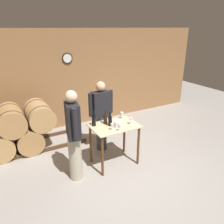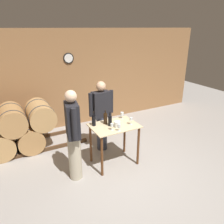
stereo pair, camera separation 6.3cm
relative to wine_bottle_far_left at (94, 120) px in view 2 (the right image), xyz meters
name	(u,v)px [view 2 (the right image)]	position (x,y,z in m)	size (l,w,h in m)	color
ground_plane	(131,179)	(0.40, -0.81, -0.99)	(14.00, 14.00, 0.00)	#9E9993
back_wall	(76,79)	(0.40, 2.15, 0.36)	(8.40, 0.08, 2.70)	#996B42
barrel_rack	(6,131)	(-1.58, 1.33, -0.46)	(3.84, 0.88, 1.11)	#4C331E
tasting_table	(114,134)	(0.37, -0.18, -0.30)	(0.95, 0.67, 0.88)	beige
wine_bottle_far_left	(94,120)	(0.00, 0.00, 0.00)	(0.08, 0.08, 0.30)	black
wine_bottle_left	(105,118)	(0.24, -0.03, 0.01)	(0.08, 0.08, 0.30)	black
wine_bottle_center	(110,121)	(0.28, -0.16, -0.01)	(0.08, 0.08, 0.28)	black
wine_glass_near_left	(112,125)	(0.22, -0.34, -0.02)	(0.06, 0.06, 0.13)	silver
wine_glass_near_center	(119,126)	(0.33, -0.44, -0.02)	(0.06, 0.06, 0.14)	silver
wine_glass_near_right	(131,119)	(0.68, -0.30, 0.00)	(0.06, 0.06, 0.15)	silver
wine_glass_far_side	(122,114)	(0.68, 0.06, -0.01)	(0.07, 0.07, 0.14)	silver
ice_bucket	(117,124)	(0.38, -0.27, -0.06)	(0.13, 0.13, 0.11)	white
person_host	(73,134)	(-0.52, -0.27, -0.07)	(0.29, 0.58, 1.75)	#B7AD93
person_visitor_with_scarf	(101,115)	(0.39, 0.47, -0.13)	(0.59, 0.24, 1.64)	#333847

